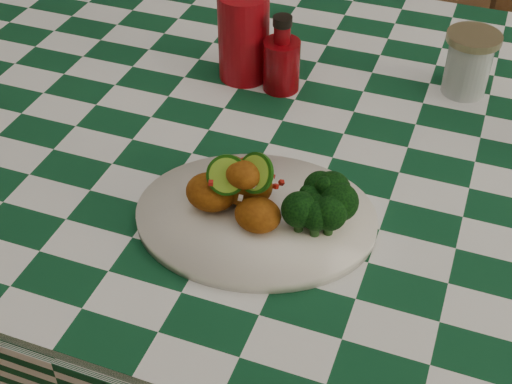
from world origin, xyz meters
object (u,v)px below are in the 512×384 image
at_px(dining_table, 327,296).
at_px(mason_jar, 468,64).
at_px(red_tumbler, 244,37).
at_px(plate, 256,217).
at_px(wooden_chair_left, 248,53).
at_px(fried_chicken_pile, 246,187).
at_px(ketchup_bottle, 282,54).

bearing_deg(dining_table, mason_jar, 50.02).
bearing_deg(red_tumbler, plate, -66.51).
bearing_deg(wooden_chair_left, fried_chicken_pile, -70.60).
height_order(fried_chicken_pile, wooden_chair_left, wooden_chair_left).
bearing_deg(dining_table, red_tumbler, 153.08).
distance_m(ketchup_bottle, wooden_chair_left, 0.79).
distance_m(fried_chicken_pile, ketchup_bottle, 0.34).
bearing_deg(dining_table, fried_chicken_pile, -107.08).
xyz_separation_m(plate, red_tumbler, (-0.15, 0.35, 0.07)).
bearing_deg(mason_jar, red_tumbler, -167.32).
relative_size(dining_table, plate, 5.05).
relative_size(dining_table, red_tumbler, 10.84).
distance_m(ketchup_bottle, mason_jar, 0.31).
bearing_deg(plate, dining_table, 75.99).
bearing_deg(mason_jar, ketchup_bottle, -161.64).
bearing_deg(mason_jar, dining_table, -129.98).
relative_size(fried_chicken_pile, wooden_chair_left, 0.14).
relative_size(fried_chicken_pile, red_tumbler, 0.85).
bearing_deg(wooden_chair_left, ketchup_bottle, -65.71).
height_order(dining_table, ketchup_bottle, ketchup_bottle).
xyz_separation_m(red_tumbler, wooden_chair_left, (-0.22, 0.60, -0.40)).
height_order(red_tumbler, wooden_chair_left, red_tumbler).
height_order(red_tumbler, mason_jar, red_tumbler).
bearing_deg(dining_table, plate, -104.01).
bearing_deg(plate, fried_chicken_pile, 180.00).
xyz_separation_m(red_tumbler, mason_jar, (0.37, 0.08, -0.02)).
bearing_deg(red_tumbler, mason_jar, 12.68).
bearing_deg(ketchup_bottle, plate, -76.91).
distance_m(dining_table, plate, 0.47).
height_order(dining_table, plate, plate).
bearing_deg(fried_chicken_pile, ketchup_bottle, 100.79).
height_order(plate, fried_chicken_pile, fried_chicken_pile).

